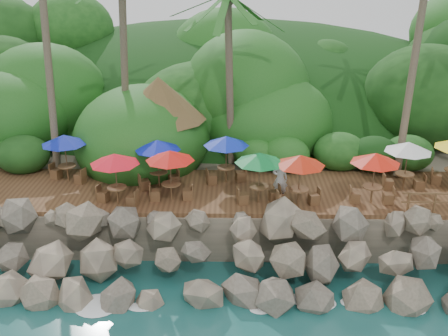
{
  "coord_description": "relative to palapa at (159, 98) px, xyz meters",
  "views": [
    {
      "loc": [
        0.47,
        -16.88,
        12.46
      ],
      "look_at": [
        0.0,
        6.0,
        3.4
      ],
      "focal_mm": 42.84,
      "sensor_mm": 36.0,
      "label": 1
    }
  ],
  "objects": [
    {
      "name": "terrace",
      "position": [
        3.37,
        -3.5,
        -3.59
      ],
      "size": [
        26.0,
        5.0,
        0.2
      ],
      "primitive_type": "cube",
      "color": "brown",
      "rests_on": "land_base"
    },
    {
      "name": "land_base",
      "position": [
        3.37,
        6.5,
        -4.74
      ],
      "size": [
        32.0,
        25.2,
        2.1
      ],
      "primitive_type": "cube",
      "color": "gray",
      "rests_on": "ground"
    },
    {
      "name": "ground",
      "position": [
        3.37,
        -9.5,
        -5.79
      ],
      "size": [
        140.0,
        140.0,
        0.0
      ],
      "primitive_type": "plane",
      "color": "#19514F",
      "rests_on": "ground"
    },
    {
      "name": "jungle_hill",
      "position": [
        3.37,
        14.0,
        -5.79
      ],
      "size": [
        44.8,
        28.0,
        15.4
      ],
      "primitive_type": "ellipsoid",
      "color": "#143811",
      "rests_on": "ground"
    },
    {
      "name": "seawall",
      "position": [
        3.37,
        -7.5,
        -4.64
      ],
      "size": [
        29.0,
        4.0,
        2.3
      ],
      "primitive_type": null,
      "color": "gray",
      "rests_on": "ground"
    },
    {
      "name": "palapa",
      "position": [
        0.0,
        0.0,
        0.0
      ],
      "size": [
        4.81,
        4.81,
        4.6
      ],
      "color": "brown",
      "rests_on": "ground"
    },
    {
      "name": "waiter",
      "position": [
        5.9,
        -4.31,
        -2.57
      ],
      "size": [
        0.73,
        0.54,
        1.84
      ],
      "primitive_type": "imported",
      "rotation": [
        0.0,
        0.0,
        2.98
      ],
      "color": "white",
      "rests_on": "terrace"
    },
    {
      "name": "jungle_foliage",
      "position": [
        3.37,
        5.5,
        -5.79
      ],
      "size": [
        44.0,
        16.0,
        12.0
      ],
      "primitive_type": null,
      "color": "#143811",
      "rests_on": "ground"
    },
    {
      "name": "foam_line",
      "position": [
        3.37,
        -9.2,
        -5.76
      ],
      "size": [
        25.2,
        0.8,
        0.06
      ],
      "color": "white",
      "rests_on": "ground"
    },
    {
      "name": "dining_clusters",
      "position": [
        4.46,
        -3.98,
        -1.54
      ],
      "size": [
        25.77,
        4.72,
        2.35
      ],
      "color": "brown",
      "rests_on": "terrace"
    }
  ]
}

